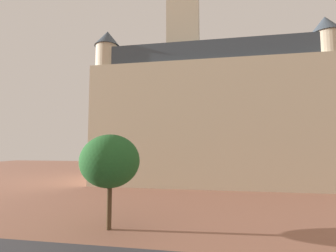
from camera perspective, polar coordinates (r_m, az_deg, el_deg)
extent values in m
cube|color=beige|center=(32.39, 9.87, -0.32)|extent=(28.23, 12.67, 14.34)
cube|color=#38424C|center=(34.08, 9.66, 13.85)|extent=(25.98, 11.66, 2.40)
cube|color=beige|center=(34.11, 3.84, 13.14)|extent=(4.31, 4.31, 30.36)
cylinder|color=beige|center=(30.38, -14.68, 2.79)|extent=(2.80, 2.80, 17.22)
cone|color=#38424C|center=(33.04, -14.30, 19.55)|extent=(3.20, 3.20, 2.00)
cylinder|color=beige|center=(30.55, 34.32, 3.09)|extent=(2.80, 2.80, 16.84)
cone|color=#38424C|center=(33.06, 33.49, 19.50)|extent=(3.20, 3.20, 2.00)
cylinder|color=#4C3823|center=(14.53, -13.94, -18.34)|extent=(0.29, 0.29, 2.46)
ellipsoid|color=#235B28|center=(14.14, -13.73, -8.13)|extent=(3.38, 3.38, 3.04)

